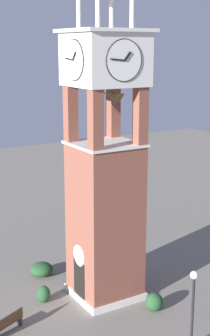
# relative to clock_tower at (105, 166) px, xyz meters

# --- Properties ---
(ground) EXTENTS (80.00, 80.00, 0.00)m
(ground) POSITION_rel_clock_tower_xyz_m (-0.00, 0.00, -6.99)
(ground) COLOR gray
(clock_tower) EXTENTS (3.63, 3.63, 17.04)m
(clock_tower) POSITION_rel_clock_tower_xyz_m (0.00, 0.00, 0.00)
(clock_tower) COLOR brown
(clock_tower) RESTS_ON ground
(park_bench) EXTENTS (1.08, 1.63, 0.95)m
(park_bench) POSITION_rel_clock_tower_xyz_m (0.79, -5.63, -6.50)
(park_bench) COLOR brown
(park_bench) RESTS_ON ground
(lamp_post) EXTENTS (0.36, 0.36, 3.67)m
(lamp_post) POSITION_rel_clock_tower_xyz_m (6.10, 0.70, -4.42)
(lamp_post) COLOR black
(lamp_post) RESTS_ON ground
(shrub_near_entry) EXTENTS (1.30, 1.30, 0.76)m
(shrub_near_entry) POSITION_rel_clock_tower_xyz_m (-3.78, -1.97, -6.61)
(shrub_near_entry) COLOR #234C28
(shrub_near_entry) RESTS_ON ground
(shrub_left_of_tower) EXTENTS (0.88, 0.88, 0.92)m
(shrub_left_of_tower) POSITION_rel_clock_tower_xyz_m (2.66, 1.26, -6.53)
(shrub_left_of_tower) COLOR #234C28
(shrub_left_of_tower) RESTS_ON ground
(shrub_behind_bench) EXTENTS (0.71, 0.71, 0.88)m
(shrub_behind_bench) POSITION_rel_clock_tower_xyz_m (-0.93, -3.11, -6.55)
(shrub_behind_bench) COLOR #234C28
(shrub_behind_bench) RESTS_ON ground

